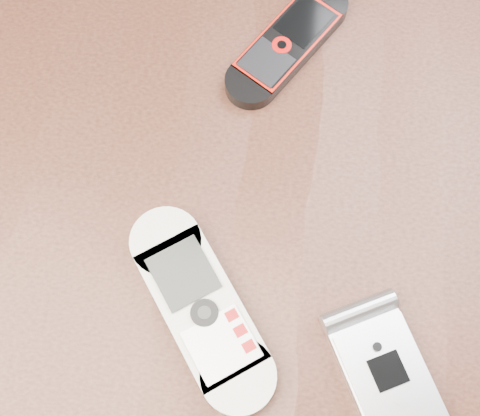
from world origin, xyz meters
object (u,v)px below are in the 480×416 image
Objects in this scene: nokia_white at (201,308)px; table at (235,251)px; motorola_razr at (388,376)px; nokia_black_red at (288,43)px.

table is at bearing 44.22° from nokia_white.
table is at bearing 110.03° from motorola_razr.
motorola_razr reaches higher than table.
nokia_white is (-0.02, -0.08, 0.11)m from table.
nokia_white is at bearing -102.44° from table.
table is 11.09× the size of motorola_razr.
nokia_black_red is at bearing 44.18° from nokia_white.
table is 0.19m from nokia_black_red.
nokia_black_red is 0.28m from motorola_razr.
motorola_razr is (0.13, -0.04, -0.00)m from nokia_white.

